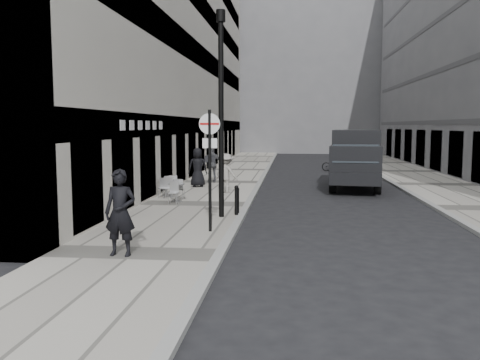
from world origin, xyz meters
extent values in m
plane|color=black|center=(0.00, 0.00, 0.00)|extent=(120.00, 120.00, 0.00)
cube|color=#ACA69B|center=(-2.00, 18.00, 0.06)|extent=(4.00, 60.00, 0.12)
cube|color=#ACA69B|center=(9.00, 18.00, 0.06)|extent=(4.00, 60.00, 0.12)
cube|color=beige|center=(-6.00, 24.50, 9.00)|extent=(4.00, 45.00, 18.00)
cube|color=slate|center=(1.50, 56.00, 11.00)|extent=(24.00, 16.00, 22.00)
imported|color=black|center=(-2.20, 2.43, 1.11)|extent=(0.75, 0.51, 1.99)
cylinder|color=black|center=(-0.60, 5.29, 1.82)|extent=(0.09, 0.09, 3.40)
cylinder|color=white|center=(-0.60, 5.29, 3.13)|extent=(0.58, 0.08, 0.58)
cube|color=#B21414|center=(-0.60, 5.27, 3.13)|extent=(0.53, 0.05, 0.06)
cube|color=white|center=(-0.60, 5.32, 2.60)|extent=(0.41, 0.06, 0.27)
cylinder|color=black|center=(-0.60, 7.60, 3.29)|extent=(0.17, 0.17, 6.34)
cylinder|color=black|center=(-0.60, 7.60, 6.51)|extent=(0.30, 0.30, 0.37)
cylinder|color=black|center=(-0.15, 8.00, 0.58)|extent=(0.12, 0.12, 0.92)
cylinder|color=black|center=(-0.15, 8.35, 0.53)|extent=(0.11, 0.11, 0.82)
cylinder|color=black|center=(3.57, 14.83, 0.45)|extent=(0.43, 0.94, 0.90)
cylinder|color=black|center=(5.54, 14.58, 0.45)|extent=(0.43, 0.94, 0.90)
cylinder|color=black|center=(4.06, 18.64, 0.45)|extent=(0.43, 0.94, 0.90)
cylinder|color=black|center=(6.03, 18.38, 0.45)|extent=(0.43, 0.94, 0.90)
cube|color=black|center=(4.93, 17.61, 1.75)|extent=(2.76, 4.32, 2.26)
cube|color=black|center=(4.54, 14.59, 1.41)|extent=(2.50, 2.30, 1.58)
cube|color=#1E2328|center=(4.43, 13.75, 1.86)|extent=(2.01, 0.65, 0.83)
imported|color=black|center=(4.62, 26.14, 0.47)|extent=(1.89, 1.01, 0.94)
imported|color=#58575C|center=(4.62, 26.14, 1.05)|extent=(0.99, 0.85, 1.78)
imported|color=#4D4E51|center=(-2.46, 17.55, 1.07)|extent=(1.21, 0.87, 1.90)
imported|color=gray|center=(-1.20, 13.53, 0.99)|extent=(1.30, 1.08, 1.74)
imported|color=black|center=(-2.87, 15.61, 1.07)|extent=(1.03, 0.78, 1.90)
cylinder|color=silver|center=(-3.35, 12.06, 0.13)|extent=(0.41, 0.41, 0.03)
cylinder|color=silver|center=(-3.35, 12.06, 0.48)|extent=(0.06, 0.06, 0.70)
cylinder|color=silver|center=(-3.35, 12.06, 0.82)|extent=(0.66, 0.66, 0.03)
cylinder|color=#BDBDC0|center=(-2.80, 10.70, 0.13)|extent=(0.41, 0.41, 0.03)
cylinder|color=#BDBDC0|center=(-2.80, 10.70, 0.47)|extent=(0.06, 0.06, 0.69)
cylinder|color=#BDBDC0|center=(-2.80, 10.70, 0.82)|extent=(0.65, 0.65, 0.03)
cylinder|color=silver|center=(-3.60, 12.23, 0.13)|extent=(0.39, 0.39, 0.03)
cylinder|color=silver|center=(-3.60, 12.23, 0.46)|extent=(0.05, 0.05, 0.66)
cylinder|color=silver|center=(-3.60, 12.23, 0.79)|extent=(0.63, 0.63, 0.03)
camera|label=1|loc=(1.66, -8.62, 3.08)|focal=38.00mm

